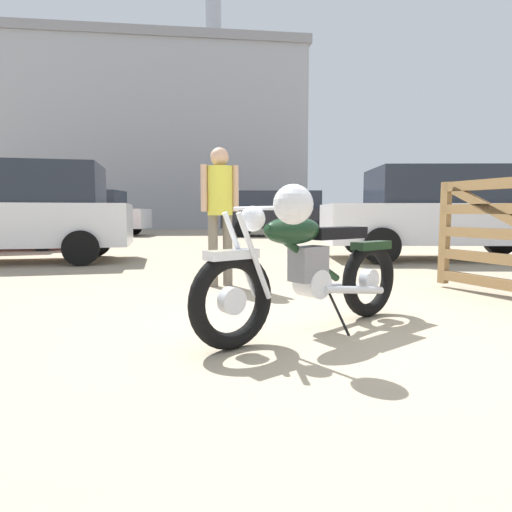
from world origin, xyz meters
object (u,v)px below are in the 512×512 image
object	(u,v)px
bystander	(220,202)
red_hatchback_near	(279,212)
vintage_motorcycle	(308,267)
blue_hatchback_right	(95,213)
dark_sedan_left	(22,212)
silver_sedan_mid	(454,210)

from	to	relation	value
bystander	red_hatchback_near	size ratio (longest dim) A/B	0.34
vintage_motorcycle	blue_hatchback_right	size ratio (longest dim) A/B	0.45
vintage_motorcycle	dark_sedan_left	world-z (taller)	dark_sedan_left
dark_sedan_left	blue_hatchback_right	size ratio (longest dim) A/B	0.97
bystander	dark_sedan_left	size ratio (longest dim) A/B	0.42
bystander	blue_hatchback_right	bearing A→B (deg)	9.97
vintage_motorcycle	dark_sedan_left	distance (m)	6.59
red_hatchback_near	blue_hatchback_right	xyz separation A→B (m)	(-7.18, 1.22, -0.02)
vintage_motorcycle	silver_sedan_mid	xyz separation A→B (m)	(4.17, 4.66, 0.45)
bystander	dark_sedan_left	distance (m)	4.61
red_hatchback_near	silver_sedan_mid	size ratio (longest dim) A/B	1.00
bystander	red_hatchback_near	distance (m)	11.97
bystander	silver_sedan_mid	size ratio (longest dim) A/B	0.34
red_hatchback_near	silver_sedan_mid	world-z (taller)	same
bystander	vintage_motorcycle	bearing A→B (deg)	-174.98
vintage_motorcycle	bystander	world-z (taller)	bystander
vintage_motorcycle	blue_hatchback_right	world-z (taller)	blue_hatchback_right
blue_hatchback_right	silver_sedan_mid	bearing A→B (deg)	-40.08
bystander	dark_sedan_left	xyz separation A→B (m)	(-3.35, 3.17, -0.10)
red_hatchback_near	silver_sedan_mid	bearing A→B (deg)	-70.44
dark_sedan_left	blue_hatchback_right	world-z (taller)	same
dark_sedan_left	silver_sedan_mid	size ratio (longest dim) A/B	0.81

